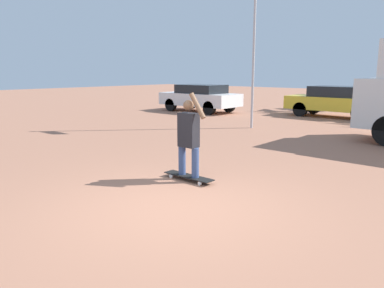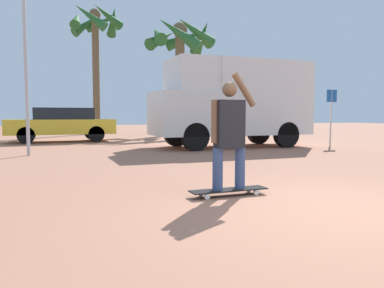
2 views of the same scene
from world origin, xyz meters
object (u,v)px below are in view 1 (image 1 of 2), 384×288
parked_car_white (200,97)px  flagpole (256,22)px  parked_car_yellow (336,101)px  skateboard (189,176)px  person_skateboarder (188,134)px

parked_car_white → flagpole: size_ratio=0.63×
parked_car_yellow → parked_car_white: size_ratio=1.01×
skateboard → parked_car_white: size_ratio=0.26×
person_skateboarder → parked_car_white: 12.55m
skateboard → parked_car_white: bearing=129.2°
person_skateboarder → parked_car_white: bearing=129.2°
parked_car_yellow → flagpole: (-1.01, -5.36, 3.02)m
skateboard → parked_car_yellow: parked_car_yellow is taller
parked_car_yellow → flagpole: size_ratio=0.64×
parked_car_white → skateboard: bearing=-50.8°
parked_car_yellow → flagpole: flagpole is taller
person_skateboarder → parked_car_yellow: bearing=98.1°
person_skateboarder → skateboard: bearing=-0.0°
parked_car_yellow → skateboard: bearing=-81.9°
person_skateboarder → parked_car_white: person_skateboarder is taller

